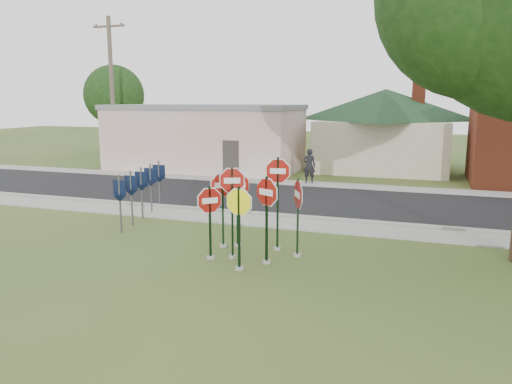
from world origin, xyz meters
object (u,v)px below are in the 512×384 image
(stop_sign_yellow, at_px, (239,218))
(utility_pole_near, at_px, (112,92))
(stop_sign_center, at_px, (232,200))
(stop_sign_left, at_px, (210,214))
(pedestrian, at_px, (309,166))

(stop_sign_yellow, xyz_separation_m, utility_pole_near, (-14.20, 14.93, 3.54))
(stop_sign_center, relative_size, stop_sign_left, 1.25)
(stop_sign_center, height_order, utility_pole_near, utility_pole_near)
(stop_sign_yellow, distance_m, stop_sign_left, 1.28)
(stop_sign_center, distance_m, stop_sign_left, 0.75)
(stop_sign_center, xyz_separation_m, pedestrian, (-0.91, 13.42, -0.73))
(stop_sign_center, xyz_separation_m, utility_pole_near, (-13.67, 14.07, 3.25))
(stop_sign_yellow, relative_size, utility_pole_near, 0.25)
(pedestrian, bearing_deg, stop_sign_yellow, 90.03)
(stop_sign_yellow, bearing_deg, stop_sign_left, 151.53)
(utility_pole_near, bearing_deg, stop_sign_yellow, -46.42)
(stop_sign_left, distance_m, utility_pole_near, 19.74)
(stop_sign_center, bearing_deg, stop_sign_left, -156.42)
(stop_sign_left, bearing_deg, utility_pole_near, 132.42)
(pedestrian, bearing_deg, stop_sign_left, 85.61)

